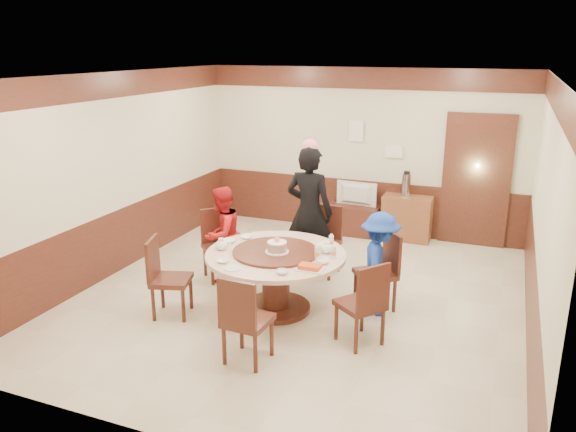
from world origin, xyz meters
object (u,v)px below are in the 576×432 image
at_px(banquet_table, 276,270).
at_px(person_blue, 379,264).
at_px(birthday_cake, 277,247).
at_px(side_cabinet, 407,218).
at_px(shrimp_platter, 310,268).
at_px(thermos, 406,185).
at_px(tv_stand, 354,220).
at_px(person_standing, 309,212).
at_px(person_red, 222,234).
at_px(television, 355,194).

xyz_separation_m(banquet_table, person_blue, (1.18, 0.39, 0.10)).
relative_size(birthday_cake, side_cabinet, 0.36).
bearing_deg(shrimp_platter, banquet_table, 147.55).
height_order(side_cabinet, thermos, thermos).
bearing_deg(thermos, tv_stand, -177.97).
xyz_separation_m(tv_stand, thermos, (0.85, 0.03, 0.69)).
relative_size(person_standing, person_red, 1.40).
height_order(person_red, television, person_red).
relative_size(banquet_table, person_standing, 0.91).
relative_size(person_red, person_blue, 1.04).
distance_m(person_red, tv_stand, 2.89).
height_order(banquet_table, person_red, person_red).
xyz_separation_m(banquet_table, birthday_cake, (0.03, -0.04, 0.31)).
height_order(birthday_cake, shrimp_platter, birthday_cake).
xyz_separation_m(birthday_cake, side_cabinet, (0.97, 3.28, -0.47)).
bearing_deg(person_blue, shrimp_platter, 124.03).
distance_m(person_standing, thermos, 2.24).
distance_m(person_red, thermos, 3.34).
distance_m(banquet_table, shrimp_platter, 0.71).
bearing_deg(banquet_table, side_cabinet, 72.76).
bearing_deg(birthday_cake, person_standing, 92.00).
distance_m(shrimp_platter, thermos, 3.63).
height_order(birthday_cake, television, birthday_cake).
bearing_deg(person_blue, television, 4.22).
bearing_deg(person_red, tv_stand, 165.37).
distance_m(television, side_cabinet, 0.95).
height_order(person_standing, thermos, person_standing).
bearing_deg(person_blue, side_cabinet, -12.96).
bearing_deg(tv_stand, side_cabinet, 1.93).
height_order(person_red, person_blue, person_red).
height_order(person_standing, side_cabinet, person_standing).
height_order(person_blue, thermos, person_blue).
distance_m(banquet_table, person_red, 1.21).
height_order(banquet_table, thermos, thermos).
distance_m(birthday_cake, tv_stand, 3.31).
xyz_separation_m(person_standing, shrimp_platter, (0.57, -1.58, -0.15)).
xyz_separation_m(shrimp_platter, side_cabinet, (0.44, 3.60, -0.40)).
height_order(person_blue, tv_stand, person_blue).
distance_m(person_blue, shrimp_platter, 0.98).
height_order(banquet_table, television, television).
relative_size(person_red, shrimp_platter, 4.43).
xyz_separation_m(shrimp_platter, television, (-0.45, 3.57, -0.07)).
bearing_deg(television, thermos, -173.59).
relative_size(banquet_table, television, 2.39).
bearing_deg(person_standing, birthday_cake, 96.83).
relative_size(banquet_table, birthday_cake, 5.95).
bearing_deg(birthday_cake, shrimp_platter, -30.83).
bearing_deg(person_red, side_cabinet, 151.53).
bearing_deg(person_standing, television, -88.78).
relative_size(banquet_table, side_cabinet, 2.12).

